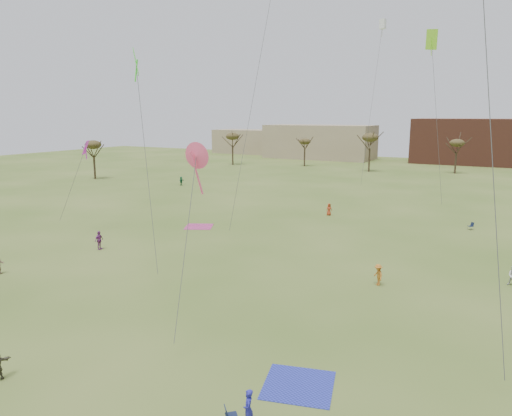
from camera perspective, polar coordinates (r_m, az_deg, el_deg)
The scene contains 14 objects.
ground at distance 31.72m, azimuth -10.86°, elevation -13.51°, with size 260.00×260.00×0.00m, color #3D5A1C.
flyer_near_right at distance 21.92m, azimuth -0.92°, elevation -22.81°, with size 0.63×0.42×1.74m, color #22219A.
flyer_mid_b at distance 38.78m, azimuth 14.33°, elevation -7.70°, with size 1.09×0.62×1.68m, color #B36921.
spectator_mid_d at distance 49.67m, azimuth -18.18°, elevation -3.67°, with size 1.09×0.45×1.86m, color #863785.
flyer_far_a at distance 91.18m, azimuth -8.89°, elevation 3.21°, with size 1.55×0.49×1.67m, color #246D42.
flyer_far_b at distance 63.84m, azimuth 8.68°, elevation -0.16°, with size 0.78×0.51×1.60m, color #AE3C1D.
blanket_blue at distance 25.19m, azimuth 5.08°, elevation -20.28°, with size 3.35×3.35×0.03m, color #2731A9.
blanket_plum at distance 57.28m, azimuth -6.81°, elevation -2.22°, with size 3.15×3.15×0.03m, color #B13675.
camp_chair_right at distance 60.66m, azimuth 24.17°, elevation -2.13°, with size 0.74×0.74×0.87m.
kites_aloft at distance 59.69m, azimuth 9.70°, elevation 20.18°, with size 57.58×71.32×27.89m.
tree_line at distance 103.54m, azimuth 16.99°, elevation 7.26°, with size 117.44×49.32×8.91m.
building_tan at distance 147.36m, azimuth 7.58°, elevation 7.82°, with size 32.00×14.00×10.00m, color #937F60.
building_brick at distance 142.79m, azimuth 23.59°, elevation 7.31°, with size 26.00×16.00×12.00m, color brown.
building_tan_west at distance 166.81m, azimuth -1.25°, elevation 7.94°, with size 20.00×12.00×8.00m, color #937F60.
Camera 1 is at (18.79, -21.95, 13.09)m, focal length 33.60 mm.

